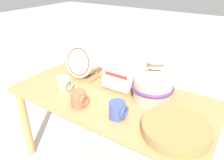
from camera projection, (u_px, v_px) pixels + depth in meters
The scene contains 8 objects.
display_table at pixel (112, 105), 1.47m from camera, with size 1.33×0.65×0.62m.
ceramic_vase at pixel (153, 83), 1.33m from camera, with size 0.26×0.26×0.29m.
dish_rack_round_plates at pixel (83, 63), 1.62m from camera, with size 0.24×0.17×0.26m.
dish_rack_square_plates at pixel (120, 77), 1.47m from camera, with size 0.22×0.16×0.22m.
wicker_charger_stack at pixel (176, 129), 1.09m from camera, with size 0.34×0.34×0.05m.
mug_sage_glaze at pixel (64, 84), 1.47m from camera, with size 0.10×0.09×0.10m.
mug_terracotta_glaze at pixel (79, 99), 1.30m from camera, with size 0.10×0.09×0.10m.
mug_cobalt_glaze at pixel (118, 110), 1.19m from camera, with size 0.10×0.09×0.10m.
Camera 1 is at (0.68, -1.03, 1.36)m, focal length 35.00 mm.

